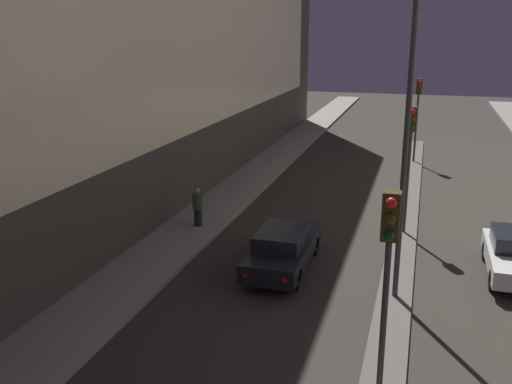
{
  "coord_description": "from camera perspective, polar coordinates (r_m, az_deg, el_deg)",
  "views": [
    {
      "loc": [
        0.44,
        -6.0,
        7.69
      ],
      "look_at": [
        -6.69,
        17.98,
        0.5
      ],
      "focal_mm": 40.0,
      "sensor_mm": 36.0,
      "label": 1
    }
  ],
  "objects": [
    {
      "name": "car_left_lane",
      "position": [
        18.86,
        2.77,
        -5.58
      ],
      "size": [
        1.73,
        4.73,
        1.47
      ],
      "color": "black",
      "rests_on": "ground"
    },
    {
      "name": "street_lamp",
      "position": [
        15.93,
        15.2,
        10.77
      ],
      "size": [
        0.57,
        0.57,
        8.9
      ],
      "color": "#383838",
      "rests_on": "median_strip"
    },
    {
      "name": "traffic_light_far",
      "position": [
        34.56,
        15.9,
        8.72
      ],
      "size": [
        0.32,
        0.42,
        4.84
      ],
      "color": "#383838",
      "rests_on": "median_strip"
    },
    {
      "name": "median_strip",
      "position": [
        25.14,
        14.77,
        -2.2
      ],
      "size": [
        1.01,
        33.91,
        0.11
      ],
      "color": "#56544F",
      "rests_on": "ground"
    },
    {
      "name": "traffic_light_mid",
      "position": [
        21.93,
        15.18,
        4.85
      ],
      "size": [
        0.32,
        0.42,
        4.84
      ],
      "color": "#383838",
      "rests_on": "median_strip"
    },
    {
      "name": "pedestrian_on_left_sidewalk",
      "position": [
        22.52,
        -5.85,
        -1.44
      ],
      "size": [
        0.41,
        0.41,
        1.53
      ],
      "color": "black",
      "rests_on": "sidewalk_left"
    },
    {
      "name": "traffic_light_near",
      "position": [
        10.64,
        13.03,
        -6.76
      ],
      "size": [
        0.32,
        0.42,
        4.84
      ],
      "color": "#383838",
      "rests_on": "median_strip"
    }
  ]
}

